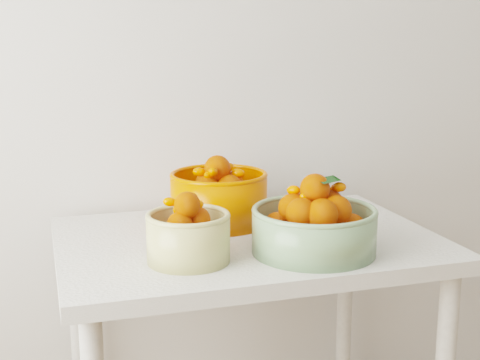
# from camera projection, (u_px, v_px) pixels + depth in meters

# --- Properties ---
(table) EXTENTS (1.00, 0.70, 0.75)m
(table) POSITION_uv_depth(u_px,v_px,m) (247.00, 270.00, 1.81)
(table) COLOR silver
(table) RESTS_ON ground
(bowl_cream) EXTENTS (0.23, 0.23, 0.17)m
(bowl_cream) POSITION_uv_depth(u_px,v_px,m) (188.00, 235.00, 1.58)
(bowl_cream) COLOR tan
(bowl_cream) RESTS_ON table
(bowl_green) EXTENTS (0.31, 0.31, 0.20)m
(bowl_green) POSITION_uv_depth(u_px,v_px,m) (315.00, 226.00, 1.64)
(bowl_green) COLOR gray
(bowl_green) RESTS_ON table
(bowl_orange) EXTENTS (0.31, 0.31, 0.20)m
(bowl_orange) POSITION_uv_depth(u_px,v_px,m) (219.00, 197.00, 1.90)
(bowl_orange) COLOR #E84E00
(bowl_orange) RESTS_ON table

